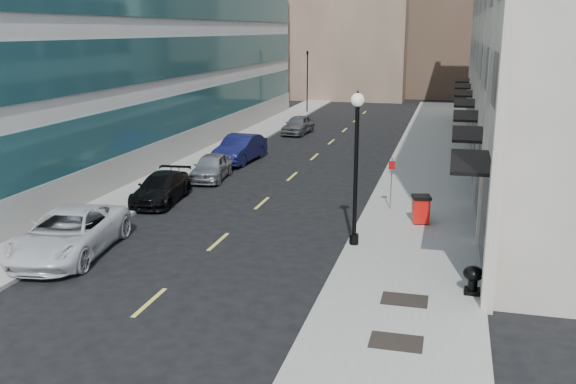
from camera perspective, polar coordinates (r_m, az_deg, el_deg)
The scene contains 19 objects.
ground at distance 18.85m, azimuth -14.94°, elevation -11.86°, with size 160.00×160.00×0.00m, color black.
sidewalk_right at distance 35.56m, azimuth 12.18°, elevation 0.81°, with size 5.00×80.00×0.15m, color gray.
sidewalk_left at distance 38.65m, azimuth -9.02°, elevation 2.02°, with size 3.00×80.00×0.15m, color gray.
building_left at distance 48.39m, azimuth -16.80°, elevation 15.86°, with size 16.14×46.00×20.00m.
skyline_tan_far at distance 95.39m, azimuth 0.73°, elevation 15.96°, with size 12.00×14.00×22.00m, color #967A62.
skyline_stone at distance 81.17m, azimuth 21.79°, elevation 14.58°, with size 10.00×14.00×20.00m, color beige.
grate_mid at distance 17.57m, azimuth 9.59°, elevation -13.00°, with size 1.40×1.00×0.01m, color black.
grate_far at distance 20.10m, azimuth 10.32°, elevation -9.40°, with size 1.40×1.00×0.01m, color black.
road_centerline at distance 33.78m, azimuth -0.86°, elevation 0.31°, with size 0.15×68.20×0.01m.
traffic_signal at distance 64.24m, azimuth 1.74°, elevation 12.08°, with size 0.66×0.66×6.98m.
car_white_van at distance 25.04m, azimuth -18.93°, elevation -3.48°, with size 2.81×6.10×1.69m, color silver.
car_black_pickup at distance 31.63m, azimuth -11.22°, elevation 0.35°, with size 1.93×4.75×1.38m, color black.
car_silver_sedan at distance 35.93m, azimuth -6.84°, elevation 2.23°, with size 1.71×4.24×1.45m, color #94969C.
car_blue_sedan at distance 40.57m, azimuth -4.30°, elevation 3.85°, with size 1.80×5.15×1.70m, color #121544.
car_grey_sedan at distance 51.57m, azimuth 0.90°, elevation 6.00°, with size 1.76×4.36×1.49m, color slate.
trash_bin at distance 27.68m, azimuth 11.73°, elevation -1.43°, with size 0.89×0.91×1.21m.
lamppost at distance 23.92m, azimuth 6.08°, elevation 3.25°, with size 0.49×0.49×5.89m.
sign_post at distance 29.44m, azimuth 9.18°, elevation 1.42°, with size 0.28×0.10×2.40m.
urn_planter at distance 20.85m, azimuth 16.14°, elevation -7.28°, with size 0.64×0.64×0.89m.
Camera 1 is at (8.68, -14.61, 8.14)m, focal length 40.00 mm.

